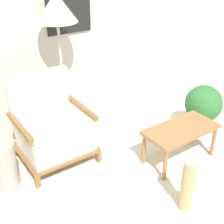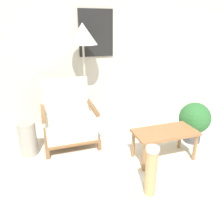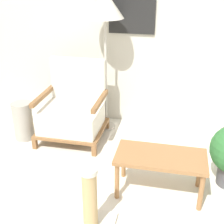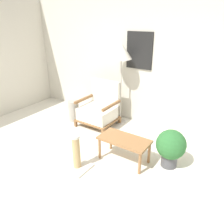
# 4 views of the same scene
# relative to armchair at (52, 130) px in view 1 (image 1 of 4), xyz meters

# --- Properties ---
(wall_back) EXTENTS (8.00, 0.09, 2.70)m
(wall_back) POSITION_rel_armchair_xyz_m (0.53, 0.64, 1.00)
(wall_back) COLOR beige
(wall_back) RESTS_ON ground_plane
(armchair) EXTENTS (0.77, 0.69, 0.94)m
(armchair) POSITION_rel_armchair_xyz_m (0.00, 0.00, 0.00)
(armchair) COLOR brown
(armchair) RESTS_ON ground_plane
(floor_lamp) EXTENTS (0.43, 0.43, 1.71)m
(floor_lamp) POSITION_rel_armchair_xyz_m (0.33, 0.34, 1.15)
(floor_lamp) COLOR #B7B2A8
(floor_lamp) RESTS_ON ground_plane
(coffee_table) EXTENTS (0.81, 0.41, 0.40)m
(coffee_table) POSITION_rel_armchair_xyz_m (1.11, -0.83, -0.00)
(coffee_table) COLOR olive
(coffee_table) RESTS_ON ground_plane
(vase) EXTENTS (0.24, 0.24, 0.47)m
(vase) POSITION_rel_armchair_xyz_m (-0.59, -0.16, -0.11)
(vase) COLOR #9E998E
(vase) RESTS_ON ground_plane
(potted_plant) EXTENTS (0.46, 0.46, 0.62)m
(potted_plant) POSITION_rel_armchair_xyz_m (1.78, -0.56, 0.01)
(potted_plant) COLOR #4C4C51
(potted_plant) RESTS_ON ground_plane
(scratching_post) EXTENTS (0.37, 0.37, 0.58)m
(scratching_post) POSITION_rel_armchair_xyz_m (0.62, -1.40, -0.14)
(scratching_post) COLOR beige
(scratching_post) RESTS_ON ground_plane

